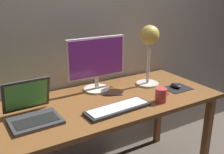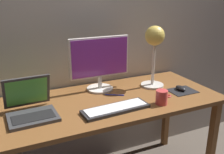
# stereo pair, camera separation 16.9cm
# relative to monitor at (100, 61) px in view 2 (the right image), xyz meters

# --- Properties ---
(back_wall) EXTENTS (4.80, 0.06, 2.60)m
(back_wall) POSITION_rel_monitor_xyz_m (-0.02, 0.20, 0.33)
(back_wall) COLOR #A8A099
(back_wall) RESTS_ON ground
(desk) EXTENTS (1.60, 0.70, 0.74)m
(desk) POSITION_rel_monitor_xyz_m (-0.02, -0.20, -0.30)
(desk) COLOR brown
(desk) RESTS_ON ground
(monitor) EXTENTS (0.46, 0.20, 0.41)m
(monitor) POSITION_rel_monitor_xyz_m (0.00, 0.00, 0.00)
(monitor) COLOR silver
(monitor) RESTS_ON desk
(keyboard_main) EXTENTS (0.45, 0.16, 0.03)m
(keyboard_main) POSITION_rel_monitor_xyz_m (-0.05, -0.38, -0.21)
(keyboard_main) COLOR #28282B
(keyboard_main) RESTS_ON desk
(laptop) EXTENTS (0.30, 0.30, 0.23)m
(laptop) POSITION_rel_monitor_xyz_m (-0.54, -0.21, -0.16)
(laptop) COLOR #38383A
(laptop) RESTS_ON desk
(desk_lamp) EXTENTS (0.18, 0.18, 0.48)m
(desk_lamp) POSITION_rel_monitor_xyz_m (0.41, -0.10, 0.12)
(desk_lamp) COLOR beige
(desk_lamp) RESTS_ON desk
(mousepad) EXTENTS (0.20, 0.16, 0.00)m
(mousepad) POSITION_rel_monitor_xyz_m (0.55, -0.29, -0.22)
(mousepad) COLOR black
(mousepad) RESTS_ON desk
(mouse) EXTENTS (0.06, 0.10, 0.03)m
(mouse) POSITION_rel_monitor_xyz_m (0.55, -0.28, -0.21)
(mouse) COLOR black
(mouse) RESTS_ON mousepad
(coffee_mug) EXTENTS (0.11, 0.08, 0.10)m
(coffee_mug) POSITION_rel_monitor_xyz_m (0.28, -0.42, -0.18)
(coffee_mug) COLOR #CC3F3F
(coffee_mug) RESTS_ON desk
(pen) EXTENTS (0.12, 0.08, 0.01)m
(pen) POSITION_rel_monitor_xyz_m (0.05, -0.15, -0.22)
(pen) COLOR #2633A5
(pen) RESTS_ON desk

